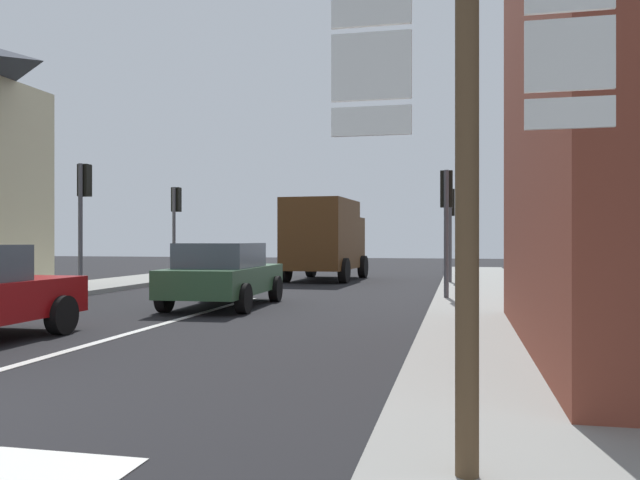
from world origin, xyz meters
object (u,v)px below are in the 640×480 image
at_px(route_sign_post, 467,178).
at_px(traffic_light_far_left, 176,212).
at_px(sedan_far, 223,274).
at_px(delivery_truck, 325,237).
at_px(traffic_light_near_right, 446,205).
at_px(traffic_light_near_left, 83,198).
at_px(traffic_light_far_right, 450,214).

bearing_deg(route_sign_post, traffic_light_far_left, 119.81).
xyz_separation_m(sedan_far, delivery_truck, (0.28, 9.98, 0.89)).
relative_size(delivery_truck, route_sign_post, 1.59).
relative_size(traffic_light_far_left, traffic_light_near_right, 1.07).
distance_m(sedan_far, traffic_light_near_right, 5.66).
distance_m(delivery_truck, traffic_light_near_left, 9.52).
xyz_separation_m(traffic_light_far_left, traffic_light_near_left, (-0.00, -5.92, 0.13)).
height_order(delivery_truck, route_sign_post, route_sign_post).
relative_size(sedan_far, traffic_light_far_left, 1.22).
xyz_separation_m(delivery_truck, traffic_light_near_left, (-5.23, -7.88, 1.06)).
bearing_deg(traffic_light_near_left, traffic_light_far_right, 30.38).
distance_m(traffic_light_far_left, traffic_light_near_right, 11.60).
height_order(delivery_truck, traffic_light_far_right, traffic_light_far_right).
bearing_deg(route_sign_post, traffic_light_near_left, 130.48).
xyz_separation_m(delivery_truck, traffic_light_near_right, (4.73, -7.90, 0.75)).
bearing_deg(traffic_light_near_left, traffic_light_near_right, -0.13).
bearing_deg(traffic_light_far_left, route_sign_post, -60.19).
xyz_separation_m(traffic_light_far_left, traffic_light_far_right, (9.96, -0.08, -0.18)).
relative_size(delivery_truck, traffic_light_far_right, 1.57).
distance_m(sedan_far, traffic_light_near_left, 5.73).
xyz_separation_m(sedan_far, traffic_light_near_right, (5.00, 2.08, 1.64)).
xyz_separation_m(sedan_far, traffic_light_far_right, (5.00, 7.94, 1.65)).
relative_size(route_sign_post, traffic_light_far_left, 0.92).
relative_size(delivery_truck, traffic_light_near_left, 1.39).
bearing_deg(traffic_light_near_left, delivery_truck, 56.41).
height_order(traffic_light_far_left, traffic_light_near_right, traffic_light_far_left).
bearing_deg(traffic_light_far_left, traffic_light_far_right, -0.49).
bearing_deg(traffic_light_near_right, route_sign_post, -88.27).
bearing_deg(route_sign_post, sedan_far, 118.25).
relative_size(sedan_far, traffic_light_near_left, 1.16).
bearing_deg(sedan_far, route_sign_post, -61.75).
xyz_separation_m(route_sign_post, traffic_light_far_right, (-0.36, 17.94, 0.50)).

